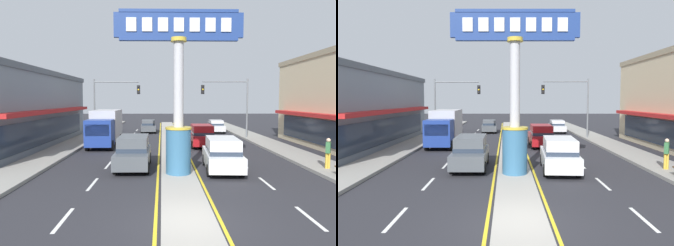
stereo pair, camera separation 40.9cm
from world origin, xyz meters
TOP-DOWN VIEW (x-y plane):
  - ground_plane at (0.00, 0.00)m, footprint 160.00×160.00m
  - median_strip at (0.00, 18.00)m, footprint 1.82×52.00m
  - sidewalk_left at (-8.80, 16.00)m, footprint 2.57×60.00m
  - sidewalk_right at (8.80, 16.00)m, footprint 2.57×60.00m
  - lane_markings at (0.00, 16.65)m, footprint 8.56×52.00m
  - district_sign at (0.00, 6.36)m, footprint 6.66×1.39m
  - traffic_light_left_side at (-6.14, 22.47)m, footprint 4.86×0.46m
  - traffic_light_right_side at (6.14, 21.70)m, footprint 4.86×0.46m
  - box_truck_near_right_lane at (-5.88, 17.40)m, footprint 2.29×6.92m
  - sedan_far_right_lane at (-2.56, 28.46)m, footprint 1.98×4.37m
  - sedan_near_left_lane at (5.86, 28.30)m, footprint 1.93×4.35m
  - suv_mid_left_lane at (2.56, 16.61)m, footprint 1.98×4.61m
  - suv_far_left_oncoming at (2.56, 7.44)m, footprint 2.17×4.70m
  - suv_kerb_right at (-2.56, 8.29)m, footprint 1.97×4.60m
  - pedestrian_near_kerb at (8.48, 7.16)m, footprint 0.41×0.45m

SIDE VIEW (x-z plane):
  - ground_plane at x=0.00m, z-range 0.00..0.00m
  - lane_markings at x=0.00m, z-range 0.00..0.01m
  - median_strip at x=0.00m, z-range 0.00..0.14m
  - sidewalk_left at x=-8.80m, z-range 0.00..0.18m
  - sidewalk_right at x=8.80m, z-range 0.00..0.18m
  - sedan_far_right_lane at x=-2.56m, z-range 0.02..1.55m
  - sedan_near_left_lane at x=5.86m, z-range 0.02..1.55m
  - suv_mid_left_lane at x=2.56m, z-range 0.03..1.93m
  - suv_far_left_oncoming at x=2.56m, z-range 0.03..1.93m
  - suv_kerb_right at x=-2.56m, z-range 0.03..1.93m
  - pedestrian_near_kerb at x=8.48m, z-range 0.30..2.02m
  - box_truck_near_right_lane at x=-5.88m, z-range 0.13..3.25m
  - district_sign at x=0.00m, z-range -0.18..8.34m
  - traffic_light_left_side at x=-6.14m, z-range 1.15..7.35m
  - traffic_light_right_side at x=6.14m, z-range 1.15..7.35m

